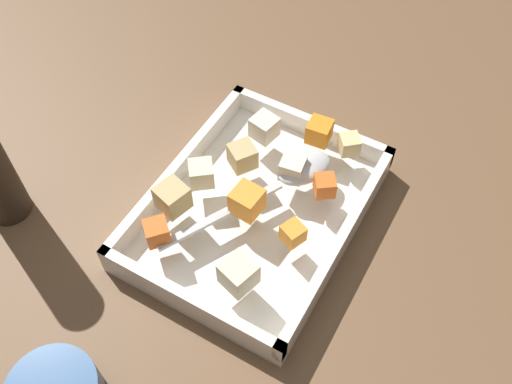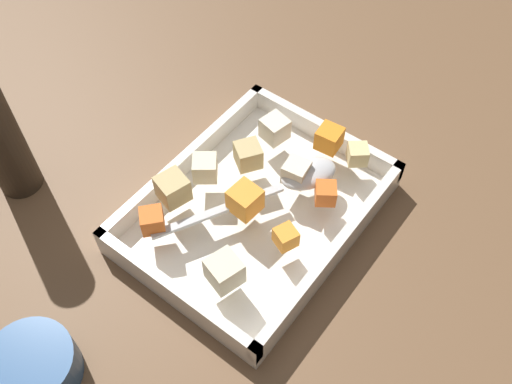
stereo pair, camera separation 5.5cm
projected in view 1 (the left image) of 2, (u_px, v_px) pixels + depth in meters
The scene contains 15 objects.
ground_plane at pixel (256, 207), 0.74m from camera, with size 4.00×4.00×0.00m, color brown.
baking_dish at pixel (256, 211), 0.72m from camera, with size 0.31×0.24×0.04m.
carrot_chunk_far_left at pixel (293, 233), 0.65m from camera, with size 0.02×0.02×0.02m, color orange.
carrot_chunk_near_spoon at pixel (157, 232), 0.65m from camera, with size 0.03×0.03×0.03m, color orange.
carrot_chunk_near_right at pixel (319, 131), 0.73m from camera, with size 0.03×0.03×0.03m, color orange.
carrot_chunk_center at pixel (325, 186), 0.69m from camera, with size 0.02×0.02×0.02m, color orange.
carrot_chunk_corner_nw at pixel (247, 201), 0.67m from camera, with size 0.03×0.03×0.03m, color orange.
potato_chunk_back_center at pixel (349, 144), 0.73m from camera, with size 0.02×0.02×0.02m, color #E0CC89.
potato_chunk_under_handle at pixel (201, 174), 0.69m from camera, with size 0.03×0.03×0.03m, color beige.
potato_chunk_heap_side at pixel (172, 198), 0.67m from camera, with size 0.03×0.03×0.03m, color tan.
potato_chunk_mid_left at pixel (242, 156), 0.71m from camera, with size 0.03×0.03×0.03m, color tan.
potato_chunk_near_left at pixel (238, 274), 0.61m from camera, with size 0.03×0.03×0.03m, color beige.
parsnip_chunk_heap_top at pixel (293, 168), 0.70m from camera, with size 0.03×0.03×0.03m, color silver.
parsnip_chunk_mid_right at pixel (264, 127), 0.74m from camera, with size 0.03×0.03×0.03m, color silver.
serving_spoon at pixel (295, 173), 0.70m from camera, with size 0.22×0.14×0.02m.
Camera 1 is at (-0.37, -0.21, 0.61)m, focal length 40.37 mm.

